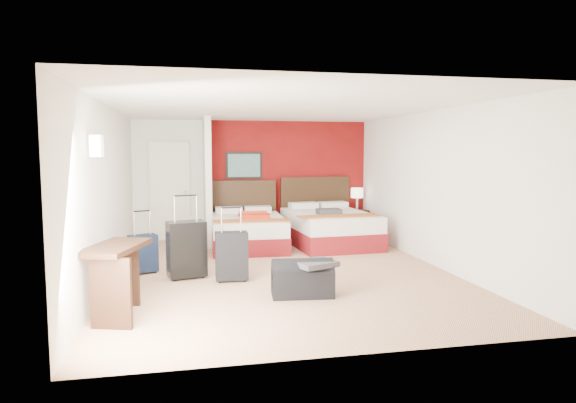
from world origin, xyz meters
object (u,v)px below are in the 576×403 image
object	(u,v)px
suitcase_navy	(143,255)
red_suitcase_open	(254,215)
bed_right	(329,228)
nightstand	(357,223)
duffel_bag	(302,281)
bed_left	(248,232)
desk	(116,281)
table_lamp	(357,199)
suitcase_black	(187,251)
suitcase_charcoal	(232,258)

from	to	relation	value
suitcase_navy	red_suitcase_open	bearing A→B (deg)	18.56
bed_right	nightstand	size ratio (longest dim) A/B	3.75
bed_right	duffel_bag	size ratio (longest dim) A/B	2.76
red_suitcase_open	nightstand	distance (m)	2.62
suitcase_navy	bed_left	bearing A→B (deg)	21.79
desk	table_lamp	bearing A→B (deg)	63.24
bed_left	suitcase_navy	xyz separation A→B (m)	(-1.81, -1.73, -0.01)
suitcase_black	suitcase_navy	xyz separation A→B (m)	(-0.65, 0.42, -0.12)
suitcase_black	desk	bearing A→B (deg)	-129.12
bed_left	suitcase_black	world-z (taller)	suitcase_black
red_suitcase_open	suitcase_navy	distance (m)	2.54
bed_left	suitcase_charcoal	distance (m)	2.50
suitcase_black	suitcase_charcoal	bearing A→B (deg)	-38.23
bed_right	suitcase_navy	size ratio (longest dim) A/B	3.85
duffel_bag	red_suitcase_open	bearing A→B (deg)	98.96
bed_right	suitcase_black	size ratio (longest dim) A/B	2.67
desk	nightstand	bearing A→B (deg)	63.24
bed_left	desk	distance (m)	4.20
suitcase_navy	desk	distance (m)	2.00
bed_left	desk	world-z (taller)	desk
bed_left	bed_right	xyz separation A→B (m)	(1.62, -0.02, 0.03)
suitcase_charcoal	duffel_bag	xyz separation A→B (m)	(0.82, -0.93, -0.14)
nightstand	suitcase_charcoal	bearing A→B (deg)	-140.48
bed_left	nightstand	bearing A→B (deg)	21.58
suitcase_black	desk	distance (m)	1.75
duffel_bag	table_lamp	bearing A→B (deg)	68.06
nightstand	suitcase_charcoal	xyz separation A→B (m)	(-3.04, -3.31, 0.05)
suitcase_charcoal	desk	world-z (taller)	desk
nightstand	bed_left	bearing A→B (deg)	-168.81
bed_right	suitcase_charcoal	bearing A→B (deg)	-135.61
suitcase_black	duffel_bag	world-z (taller)	suitcase_black
desk	red_suitcase_open	bearing A→B (deg)	78.02
bed_right	duffel_bag	bearing A→B (deg)	-115.75
bed_left	bed_right	size ratio (longest dim) A/B	0.91
duffel_bag	desk	size ratio (longest dim) A/B	0.80
table_lamp	bed_right	bearing A→B (deg)	-134.93
duffel_bag	suitcase_black	bearing A→B (deg)	145.56
nightstand	table_lamp	size ratio (longest dim) A/B	1.18
table_lamp	nightstand	bearing A→B (deg)	0.00
suitcase_black	duffel_bag	distance (m)	1.90
bed_right	suitcase_charcoal	world-z (taller)	suitcase_charcoal
red_suitcase_open	table_lamp	xyz separation A→B (m)	(2.41, 0.97, 0.18)
nightstand	bed_right	bearing A→B (deg)	-142.86
nightstand	suitcase_black	xyz separation A→B (m)	(-3.67, -3.02, 0.12)
table_lamp	duffel_bag	size ratio (longest dim) A/B	0.62
suitcase_charcoal	desk	distance (m)	1.90
red_suitcase_open	desk	world-z (taller)	desk
table_lamp	red_suitcase_open	bearing A→B (deg)	-158.07
nightstand	duffel_bag	bearing A→B (deg)	-125.61
suitcase_black	desk	world-z (taller)	desk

